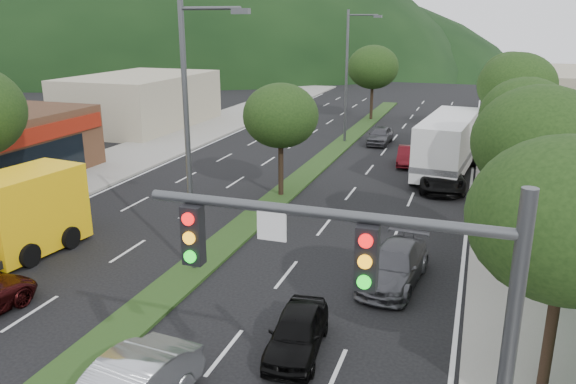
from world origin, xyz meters
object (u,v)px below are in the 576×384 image
at_px(car_queue_e, 380,135).
at_px(car_queue_d, 441,176).
at_px(tree_r_a, 568,220).
at_px(tree_med_near, 281,116).
at_px(streetlight_mid, 349,70).
at_px(tree_r_c, 525,116).
at_px(tree_r_b, 540,142).
at_px(car_queue_b, 394,265).
at_px(tree_r_d, 517,85).
at_px(streetlight_near, 192,127).
at_px(car_queue_c, 408,156).
at_px(tree_med_far, 373,67).
at_px(traffic_signal, 405,322).
at_px(car_queue_a, 297,332).
at_px(box_truck, 10,221).
at_px(motorhome, 448,144).
at_px(tree_r_e, 511,76).

bearing_deg(car_queue_e, car_queue_d, -63.19).
distance_m(tree_r_a, car_queue_d, 19.20).
distance_m(tree_med_near, streetlight_mid, 15.05).
distance_m(tree_r_a, tree_med_near, 18.44).
bearing_deg(tree_r_c, tree_r_b, -90.00).
xyz_separation_m(tree_r_c, car_queue_b, (-4.57, -10.59, -4.07)).
height_order(tree_r_d, tree_med_near, tree_r_d).
distance_m(tree_r_a, streetlight_near, 12.48).
relative_size(tree_r_d, car_queue_c, 1.95).
bearing_deg(tree_r_b, car_queue_d, 110.34).
relative_size(tree_r_d, tree_med_far, 1.03).
bearing_deg(tree_med_far, streetlight_mid, -88.93).
height_order(traffic_signal, car_queue_d, traffic_signal).
bearing_deg(car_queue_a, car_queue_c, 83.73).
bearing_deg(box_truck, tree_med_near, -116.10).
distance_m(tree_med_far, streetlight_near, 36.01).
relative_size(traffic_signal, streetlight_near, 0.70).
xyz_separation_m(streetlight_mid, car_queue_e, (2.52, 0.34, -4.91)).
bearing_deg(tree_r_d, traffic_signal, -95.38).
bearing_deg(tree_med_far, traffic_signal, -78.78).
relative_size(tree_r_a, tree_r_c, 1.02).
relative_size(tree_r_b, car_queue_a, 1.90).
xyz_separation_m(tree_r_c, streetlight_near, (-11.79, -12.00, 0.84)).
bearing_deg(tree_r_a, car_queue_b, 130.20).
height_order(car_queue_c, car_queue_e, car_queue_e).
bearing_deg(tree_r_c, car_queue_e, 124.79).
height_order(tree_r_a, car_queue_a, tree_r_a).
distance_m(tree_r_b, motorhome, 14.56).
bearing_deg(car_queue_b, tree_r_b, 35.67).
bearing_deg(tree_med_far, car_queue_c, -71.33).
bearing_deg(tree_r_c, car_queue_c, 130.90).
bearing_deg(tree_r_a, car_queue_c, 105.27).
height_order(streetlight_near, car_queue_b, streetlight_near).
relative_size(car_queue_c, car_queue_d, 0.69).
distance_m(tree_r_e, box_truck, 38.70).
bearing_deg(motorhome, tree_r_b, -69.00).
bearing_deg(tree_r_d, car_queue_e, 160.17).
distance_m(tree_r_a, tree_r_b, 8.00).
bearing_deg(tree_r_a, streetlight_near, 161.27).
relative_size(car_queue_b, car_queue_e, 1.17).
relative_size(tree_med_far, streetlight_mid, 0.69).
distance_m(tree_r_e, streetlight_mid, 13.73).
height_order(tree_r_b, streetlight_mid, streetlight_mid).
distance_m(streetlight_mid, car_queue_e, 5.53).
relative_size(traffic_signal, car_queue_d, 1.32).
relative_size(tree_r_d, streetlight_mid, 0.72).
bearing_deg(motorhome, car_queue_c, 152.93).
distance_m(tree_r_c, streetlight_mid, 17.57).
relative_size(traffic_signal, box_truck, 0.98).
xyz_separation_m(tree_r_b, car_queue_c, (-6.38, 15.36, -4.43)).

